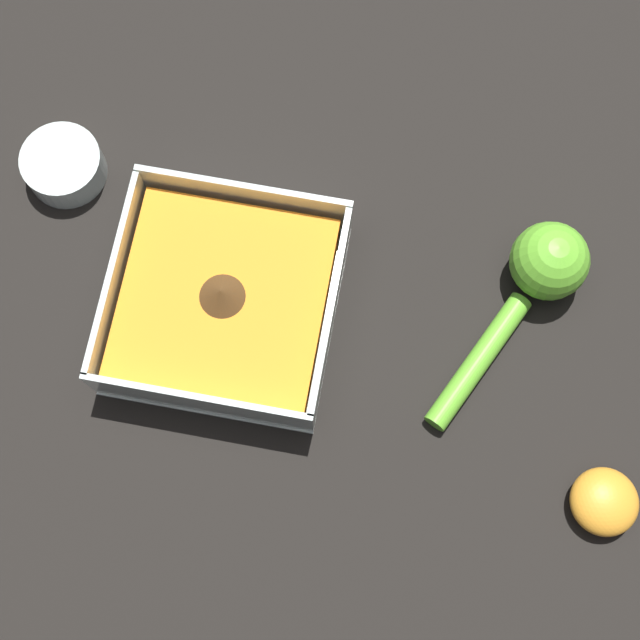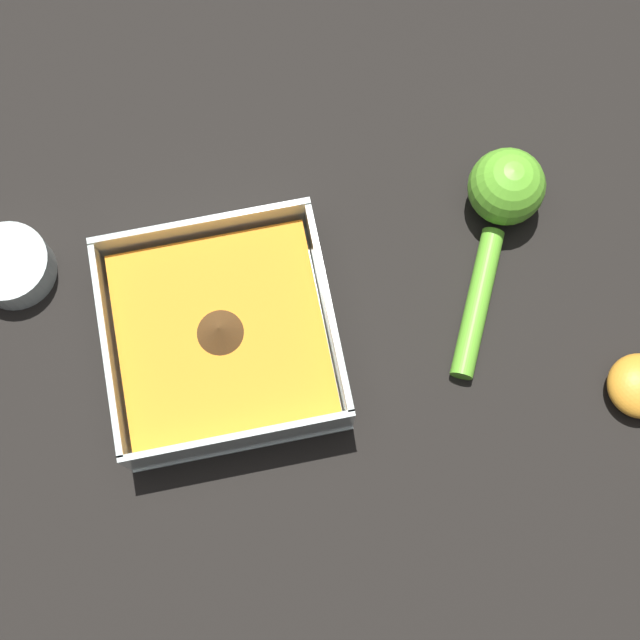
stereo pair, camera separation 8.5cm
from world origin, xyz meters
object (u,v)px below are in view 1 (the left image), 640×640
square_dish (225,301)px  spice_bowl (64,166)px  lemon_squeezer (539,276)px  lemon_half (604,502)px

square_dish → spice_bowl: 0.23m
spice_bowl → lemon_squeezer: 0.49m
square_dish → lemon_squeezer: (-0.30, -0.08, 0.01)m
lemon_squeezer → lemon_half: lemon_squeezer is taller
square_dish → lemon_squeezer: lemon_squeezer is taller
square_dish → lemon_half: (-0.38, 0.12, -0.01)m
square_dish → spice_bowl: size_ratio=2.61×
spice_bowl → lemon_half: same height
square_dish → lemon_half: 0.40m
square_dish → lemon_half: bearing=162.1°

